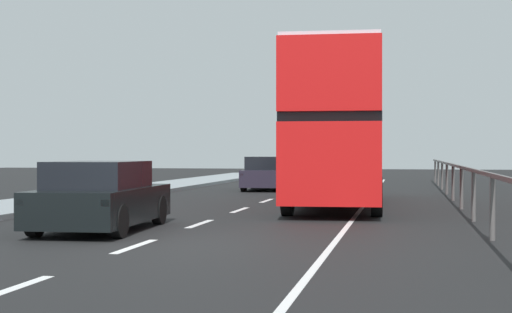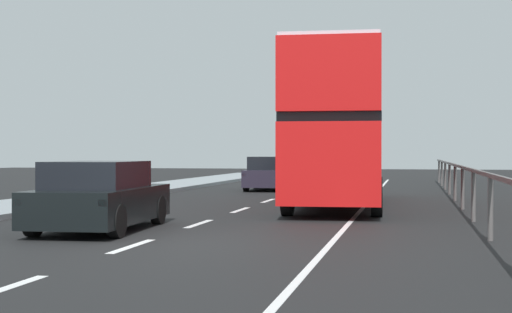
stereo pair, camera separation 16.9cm
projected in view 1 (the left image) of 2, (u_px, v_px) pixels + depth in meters
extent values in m
cube|color=black|center=(149.00, 244.00, 13.43)|extent=(74.42, 120.00, 0.10)
cube|color=silver|center=(10.00, 290.00, 8.70)|extent=(0.16, 1.95, 0.01)
cube|color=silver|center=(135.00, 246.00, 12.72)|extent=(0.16, 1.95, 0.01)
cube|color=silver|center=(200.00, 224.00, 16.74)|extent=(0.16, 1.95, 0.01)
cube|color=silver|center=(240.00, 210.00, 20.76)|extent=(0.16, 1.95, 0.01)
cube|color=silver|center=(267.00, 201.00, 24.78)|extent=(0.16, 1.95, 0.01)
cube|color=silver|center=(286.00, 194.00, 28.81)|extent=(0.16, 1.95, 0.01)
cube|color=silver|center=(301.00, 189.00, 32.83)|extent=(0.16, 1.95, 0.01)
cube|color=silver|center=(312.00, 185.00, 36.85)|extent=(0.16, 1.95, 0.01)
cube|color=silver|center=(321.00, 182.00, 40.87)|extent=(0.16, 1.95, 0.01)
cube|color=silver|center=(362.00, 208.00, 21.60)|extent=(0.12, 46.00, 0.01)
cube|color=#55504F|center=(462.00, 167.00, 21.05)|extent=(0.08, 42.00, 0.08)
cylinder|color=#55504F|center=(493.00, 208.00, 13.56)|extent=(0.10, 0.10, 1.19)
cylinder|color=#55504F|center=(474.00, 196.00, 17.31)|extent=(0.10, 0.10, 1.19)
cylinder|color=#55504F|center=(462.00, 188.00, 21.05)|extent=(0.10, 0.10, 1.19)
cylinder|color=#55504F|center=(453.00, 183.00, 24.80)|extent=(0.10, 0.10, 1.19)
cylinder|color=#55504F|center=(447.00, 179.00, 28.54)|extent=(0.10, 0.10, 1.19)
cylinder|color=#55504F|center=(442.00, 176.00, 32.28)|extent=(0.10, 0.10, 1.19)
cylinder|color=#55504F|center=(438.00, 173.00, 36.03)|extent=(0.10, 0.10, 1.19)
cylinder|color=#55504F|center=(435.00, 171.00, 39.77)|extent=(0.10, 0.10, 1.19)
cube|color=red|center=(338.00, 161.00, 22.82)|extent=(3.00, 11.52, 1.97)
cube|color=black|center=(338.00, 125.00, 22.81)|extent=(3.00, 11.07, 0.24)
cube|color=red|center=(338.00, 92.00, 22.81)|extent=(3.00, 11.52, 1.77)
cube|color=silver|center=(338.00, 62.00, 22.80)|extent=(2.94, 11.29, 0.10)
cube|color=black|center=(344.00, 157.00, 28.45)|extent=(2.19, 0.15, 1.38)
cube|color=yellow|center=(344.00, 93.00, 28.43)|extent=(1.46, 0.11, 0.28)
cylinder|color=black|center=(312.00, 183.00, 27.25)|extent=(0.33, 1.01, 1.00)
cylinder|color=black|center=(374.00, 183.00, 26.92)|extent=(0.33, 1.01, 1.00)
cylinder|color=black|center=(288.00, 196.00, 18.93)|extent=(0.33, 1.01, 1.00)
cylinder|color=black|center=(377.00, 197.00, 18.60)|extent=(0.33, 1.01, 1.00)
cube|color=black|center=(102.00, 205.00, 15.38)|extent=(2.04, 4.25, 0.70)
cube|color=black|center=(98.00, 175.00, 15.17)|extent=(1.72, 2.37, 0.54)
cube|color=red|center=(20.00, 202.00, 13.46)|extent=(0.16, 0.07, 0.12)
cube|color=red|center=(106.00, 203.00, 13.23)|extent=(0.16, 0.07, 0.12)
cylinder|color=black|center=(88.00, 209.00, 16.86)|extent=(0.24, 0.65, 0.64)
cylinder|color=black|center=(159.00, 210.00, 16.63)|extent=(0.24, 0.65, 0.64)
cylinder|color=black|center=(35.00, 220.00, 14.13)|extent=(0.24, 0.65, 0.64)
cylinder|color=black|center=(119.00, 221.00, 13.90)|extent=(0.24, 0.65, 0.64)
cube|color=#231F2C|center=(267.00, 178.00, 31.87)|extent=(1.95, 4.16, 0.70)
cube|color=black|center=(267.00, 163.00, 31.66)|extent=(1.65, 2.32, 0.55)
cube|color=red|center=(241.00, 175.00, 29.99)|extent=(0.16, 0.07, 0.12)
cube|color=red|center=(280.00, 175.00, 29.76)|extent=(0.16, 0.07, 0.12)
cylinder|color=black|center=(254.00, 181.00, 33.32)|extent=(0.23, 0.65, 0.64)
cylinder|color=black|center=(289.00, 181.00, 33.08)|extent=(0.23, 0.65, 0.64)
cylinder|color=black|center=(244.00, 184.00, 30.66)|extent=(0.23, 0.65, 0.64)
cylinder|color=black|center=(282.00, 184.00, 30.42)|extent=(0.23, 0.65, 0.64)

